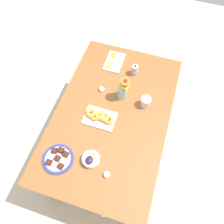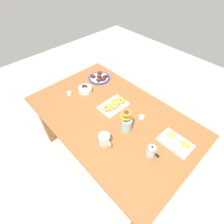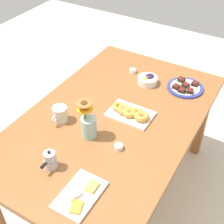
# 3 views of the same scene
# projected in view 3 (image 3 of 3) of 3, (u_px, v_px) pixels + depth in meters

# --- Properties ---
(ground_plane) EXTENTS (6.00, 6.00, 0.00)m
(ground_plane) POSITION_uv_depth(u_px,v_px,m) (112.00, 189.00, 2.42)
(ground_plane) COLOR beige
(dining_table) EXTENTS (1.60, 1.00, 0.74)m
(dining_table) POSITION_uv_depth(u_px,v_px,m) (112.00, 127.00, 2.00)
(dining_table) COLOR brown
(dining_table) RESTS_ON ground_plane
(coffee_mug) EXTENTS (0.13, 0.09, 0.10)m
(coffee_mug) POSITION_uv_depth(u_px,v_px,m) (60.00, 114.00, 1.89)
(coffee_mug) COLOR beige
(coffee_mug) RESTS_ON dining_table
(grape_bowl) EXTENTS (0.14, 0.14, 0.07)m
(grape_bowl) POSITION_uv_depth(u_px,v_px,m) (148.00, 80.00, 2.21)
(grape_bowl) COLOR white
(grape_bowl) RESTS_ON dining_table
(cheese_platter) EXTENTS (0.26, 0.17, 0.03)m
(cheese_platter) POSITION_uv_depth(u_px,v_px,m) (80.00, 195.00, 1.49)
(cheese_platter) COLOR white
(cheese_platter) RESTS_ON dining_table
(croissant_platter) EXTENTS (0.19, 0.28, 0.05)m
(croissant_platter) POSITION_uv_depth(u_px,v_px,m) (130.00, 113.00, 1.94)
(croissant_platter) COLOR white
(croissant_platter) RESTS_ON dining_table
(jam_cup_honey) EXTENTS (0.05, 0.05, 0.03)m
(jam_cup_honey) POSITION_uv_depth(u_px,v_px,m) (119.00, 147.00, 1.73)
(jam_cup_honey) COLOR white
(jam_cup_honey) RESTS_ON dining_table
(jam_cup_berry) EXTENTS (0.05, 0.05, 0.03)m
(jam_cup_berry) POSITION_uv_depth(u_px,v_px,m) (133.00, 71.00, 2.33)
(jam_cup_berry) COLOR white
(jam_cup_berry) RESTS_ON dining_table
(dessert_plate) EXTENTS (0.25, 0.25, 0.05)m
(dessert_plate) POSITION_uv_depth(u_px,v_px,m) (185.00, 87.00, 2.17)
(dessert_plate) COLOR navy
(dessert_plate) RESTS_ON dining_table
(flower_vase) EXTENTS (0.10, 0.11, 0.24)m
(flower_vase) POSITION_uv_depth(u_px,v_px,m) (88.00, 125.00, 1.77)
(flower_vase) COLOR #99C1B7
(flower_vase) RESTS_ON dining_table
(moka_pot) EXTENTS (0.11, 0.07, 0.12)m
(moka_pot) POSITION_uv_depth(u_px,v_px,m) (50.00, 160.00, 1.61)
(moka_pot) COLOR #B7B7BC
(moka_pot) RESTS_ON dining_table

